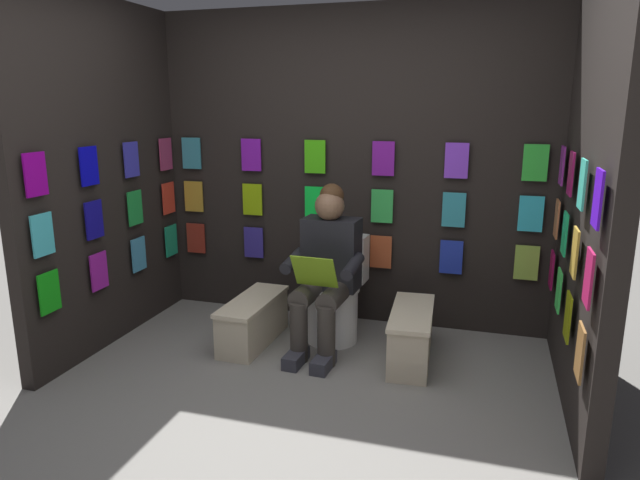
% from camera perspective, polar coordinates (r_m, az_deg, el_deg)
% --- Properties ---
extents(ground_plane, '(30.00, 30.00, 0.00)m').
position_cam_1_polar(ground_plane, '(3.27, -5.17, -18.68)').
color(ground_plane, gray).
extents(display_wall_back, '(3.22, 0.14, 2.47)m').
position_cam_1_polar(display_wall_back, '(4.53, 3.13, 7.09)').
color(display_wall_back, black).
rests_on(display_wall_back, ground).
extents(display_wall_left, '(0.14, 1.78, 2.47)m').
position_cam_1_polar(display_wall_left, '(3.52, 25.54, 3.90)').
color(display_wall_left, black).
rests_on(display_wall_left, ground).
extents(display_wall_right, '(0.14, 1.78, 2.47)m').
position_cam_1_polar(display_wall_right, '(4.38, -21.01, 5.98)').
color(display_wall_right, black).
rests_on(display_wall_right, ground).
extents(toilet, '(0.41, 0.56, 0.77)m').
position_cam_1_polar(toilet, '(4.30, 1.51, -5.62)').
color(toilet, white).
rests_on(toilet, ground).
extents(person_reading, '(0.54, 0.70, 1.19)m').
position_cam_1_polar(person_reading, '(4.01, 0.54, -2.94)').
color(person_reading, black).
rests_on(person_reading, ground).
extents(comic_longbox_near, '(0.32, 0.77, 0.37)m').
position_cam_1_polar(comic_longbox_near, '(4.00, 9.14, -9.46)').
color(comic_longbox_near, beige).
rests_on(comic_longbox_near, ground).
extents(comic_longbox_far, '(0.30, 0.77, 0.34)m').
position_cam_1_polar(comic_longbox_far, '(4.27, -6.73, -8.05)').
color(comic_longbox_far, beige).
rests_on(comic_longbox_far, ground).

